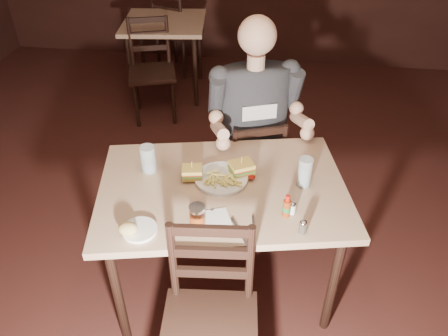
# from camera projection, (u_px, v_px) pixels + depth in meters

# --- Properties ---
(room_shell) EXTENTS (7.00, 7.00, 7.00)m
(room_shell) POSITION_uv_depth(u_px,v_px,m) (166.00, 69.00, 1.90)
(room_shell) COLOR black
(room_shell) RESTS_ON ground
(main_table) EXTENTS (1.41, 1.09, 0.77)m
(main_table) POSITION_uv_depth(u_px,v_px,m) (223.00, 197.00, 2.29)
(main_table) COLOR tan
(main_table) RESTS_ON ground
(bg_table) EXTENTS (0.89, 0.89, 0.77)m
(bg_table) POSITION_uv_depth(u_px,v_px,m) (165.00, 30.00, 4.39)
(bg_table) COLOR tan
(bg_table) RESTS_ON ground
(chair_far) EXTENTS (0.51, 0.53, 0.83)m
(chair_far) POSITION_uv_depth(u_px,v_px,m) (251.00, 168.00, 2.97)
(chair_far) COLOR black
(chair_far) RESTS_ON ground
(chair_near) EXTENTS (0.47, 0.50, 0.92)m
(chair_near) POSITION_uv_depth(u_px,v_px,m) (209.00, 332.00, 1.92)
(chair_near) COLOR black
(chair_near) RESTS_ON ground
(bg_chair_far) EXTENTS (0.57, 0.59, 0.93)m
(bg_chair_far) POSITION_uv_depth(u_px,v_px,m) (178.00, 32.00, 4.96)
(bg_chair_far) COLOR black
(bg_chair_far) RESTS_ON ground
(bg_chair_near) EXTENTS (0.54, 0.57, 0.92)m
(bg_chair_near) POSITION_uv_depth(u_px,v_px,m) (152.00, 73.00, 4.09)
(bg_chair_near) COLOR black
(bg_chair_near) RESTS_ON ground
(diner) EXTENTS (0.71, 0.63, 1.01)m
(diner) POSITION_uv_depth(u_px,v_px,m) (256.00, 103.00, 2.61)
(diner) COLOR #303135
(diner) RESTS_ON chair_far
(dinner_plate) EXTENTS (0.32, 0.32, 0.02)m
(dinner_plate) POSITION_uv_depth(u_px,v_px,m) (221.00, 179.00, 2.28)
(dinner_plate) COLOR white
(dinner_plate) RESTS_ON main_table
(sandwich_left) EXTENTS (0.12, 0.10, 0.09)m
(sandwich_left) POSITION_uv_depth(u_px,v_px,m) (192.00, 170.00, 2.26)
(sandwich_left) COLOR gold
(sandwich_left) RESTS_ON dinner_plate
(sandwich_right) EXTENTS (0.15, 0.14, 0.10)m
(sandwich_right) POSITION_uv_depth(u_px,v_px,m) (242.00, 164.00, 2.29)
(sandwich_right) COLOR gold
(sandwich_right) RESTS_ON dinner_plate
(fries_pile) EXTENTS (0.25, 0.20, 0.04)m
(fries_pile) POSITION_uv_depth(u_px,v_px,m) (222.00, 178.00, 2.25)
(fries_pile) COLOR #E5D664
(fries_pile) RESTS_ON dinner_plate
(ketchup_dollop) EXTENTS (0.05, 0.05, 0.01)m
(ketchup_dollop) POSITION_uv_depth(u_px,v_px,m) (252.00, 177.00, 2.27)
(ketchup_dollop) COLOR maroon
(ketchup_dollop) RESTS_ON dinner_plate
(glass_left) EXTENTS (0.10, 0.10, 0.15)m
(glass_left) POSITION_uv_depth(u_px,v_px,m) (148.00, 159.00, 2.31)
(glass_left) COLOR silver
(glass_left) RESTS_ON main_table
(glass_right) EXTENTS (0.08, 0.08, 0.16)m
(glass_right) POSITION_uv_depth(u_px,v_px,m) (305.00, 172.00, 2.21)
(glass_right) COLOR silver
(glass_right) RESTS_ON main_table
(hot_sauce) EXTENTS (0.04, 0.04, 0.12)m
(hot_sauce) POSITION_uv_depth(u_px,v_px,m) (287.00, 206.00, 2.03)
(hot_sauce) COLOR maroon
(hot_sauce) RESTS_ON main_table
(salt_shaker) EXTENTS (0.04, 0.04, 0.06)m
(salt_shaker) POSITION_uv_depth(u_px,v_px,m) (292.00, 208.00, 2.07)
(salt_shaker) COLOR white
(salt_shaker) RESTS_ON main_table
(pepper_shaker) EXTENTS (0.04, 0.04, 0.07)m
(pepper_shaker) POSITION_uv_depth(u_px,v_px,m) (303.00, 227.00, 1.96)
(pepper_shaker) COLOR #38332D
(pepper_shaker) RESTS_ON main_table
(syrup_dispenser) EXTENTS (0.09, 0.09, 0.10)m
(syrup_dispenser) POSITION_uv_depth(u_px,v_px,m) (197.00, 215.00, 2.00)
(syrup_dispenser) COLOR maroon
(syrup_dispenser) RESTS_ON main_table
(napkin) EXTENTS (0.20, 0.20, 0.00)m
(napkin) POSITION_uv_depth(u_px,v_px,m) (213.00, 220.00, 2.04)
(napkin) COLOR white
(napkin) RESTS_ON main_table
(knife) EXTENTS (0.10, 0.17, 0.00)m
(knife) POSITION_uv_depth(u_px,v_px,m) (240.00, 232.00, 1.97)
(knife) COLOR silver
(knife) RESTS_ON napkin
(fork) EXTENTS (0.03, 0.14, 0.00)m
(fork) POSITION_uv_depth(u_px,v_px,m) (254.00, 226.00, 2.00)
(fork) COLOR silver
(fork) RESTS_ON napkin
(side_plate) EXTENTS (0.19, 0.19, 0.01)m
(side_plate) POSITION_uv_depth(u_px,v_px,m) (140.00, 230.00, 1.98)
(side_plate) COLOR white
(side_plate) RESTS_ON main_table
(bread_roll) EXTENTS (0.10, 0.09, 0.05)m
(bread_roll) POSITION_uv_depth(u_px,v_px,m) (128.00, 229.00, 1.94)
(bread_roll) COLOR tan
(bread_roll) RESTS_ON side_plate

